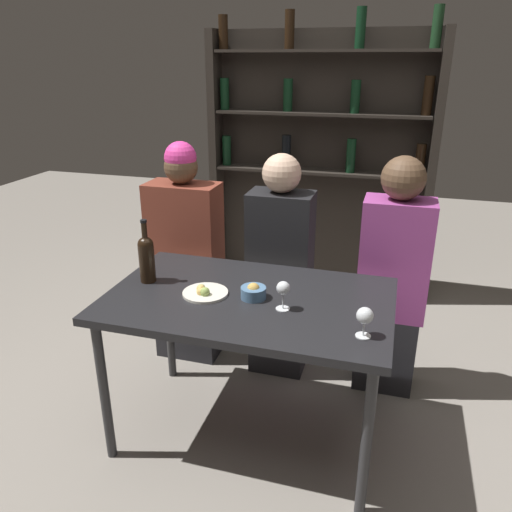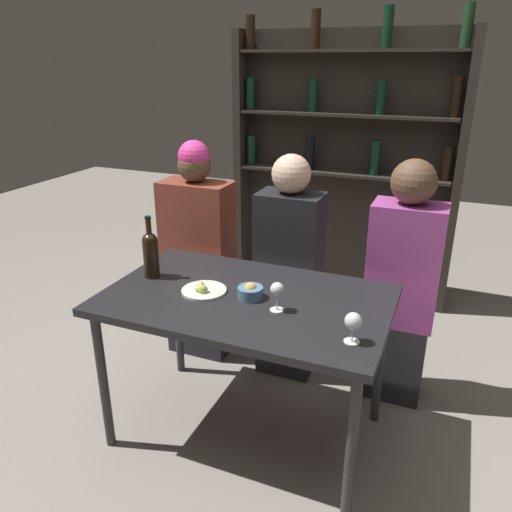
{
  "view_description": "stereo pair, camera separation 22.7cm",
  "coord_description": "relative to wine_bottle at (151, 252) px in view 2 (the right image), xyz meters",
  "views": [
    {
      "loc": [
        0.59,
        -1.91,
        1.74
      ],
      "look_at": [
        0.0,
        0.12,
        0.9
      ],
      "focal_mm": 35.0,
      "sensor_mm": 36.0,
      "label": 1
    },
    {
      "loc": [
        0.8,
        -1.83,
        1.74
      ],
      "look_at": [
        0.0,
        0.12,
        0.9
      ],
      "focal_mm": 35.0,
      "sensor_mm": 36.0,
      "label": 2
    }
  ],
  "objects": [
    {
      "name": "dining_table",
      "position": [
        0.51,
        -0.03,
        -0.19
      ],
      "size": [
        1.27,
        0.79,
        0.75
      ],
      "color": "black",
      "rests_on": "ground_plane"
    },
    {
      "name": "wine_glass_1",
      "position": [
        1.03,
        -0.23,
        -0.04
      ],
      "size": [
        0.07,
        0.07,
        0.12
      ],
      "color": "silver",
      "rests_on": "dining_table"
    },
    {
      "name": "seated_person_center",
      "position": [
        0.51,
        0.57,
        -0.26
      ],
      "size": [
        0.35,
        0.22,
        1.28
      ],
      "color": "#26262B",
      "rests_on": "ground_plane"
    },
    {
      "name": "snack_bowl",
      "position": [
        0.53,
        -0.03,
        -0.1
      ],
      "size": [
        0.11,
        0.11,
        0.07
      ],
      "color": "#4C7299",
      "rests_on": "dining_table"
    },
    {
      "name": "food_plate_0",
      "position": [
        0.31,
        -0.06,
        -0.11
      ],
      "size": [
        0.21,
        0.21,
        0.05
      ],
      "color": "silver",
      "rests_on": "dining_table"
    },
    {
      "name": "wine_bottle",
      "position": [
        0.0,
        0.0,
        0.0
      ],
      "size": [
        0.07,
        0.07,
        0.31
      ],
      "color": "black",
      "rests_on": "dining_table"
    },
    {
      "name": "wine_glass_0",
      "position": [
        0.68,
        -0.1,
        -0.03
      ],
      "size": [
        0.06,
        0.06,
        0.13
      ],
      "color": "silver",
      "rests_on": "dining_table"
    },
    {
      "name": "seated_person_left",
      "position": [
        -0.06,
        0.57,
        -0.24
      ],
      "size": [
        0.41,
        0.22,
        1.32
      ],
      "color": "#26262B",
      "rests_on": "ground_plane"
    },
    {
      "name": "wine_rack_wall",
      "position": [
        0.51,
        1.79,
        0.19
      ],
      "size": [
        1.67,
        0.21,
        2.06
      ],
      "color": "#28231E",
      "rests_on": "ground_plane"
    },
    {
      "name": "seated_person_right",
      "position": [
        1.12,
        0.57,
        -0.25
      ],
      "size": [
        0.35,
        0.22,
        1.3
      ],
      "color": "#26262B",
      "rests_on": "ground_plane"
    },
    {
      "name": "ground_plane",
      "position": [
        0.51,
        -0.03,
        -0.88
      ],
      "size": [
        10.0,
        10.0,
        0.0
      ],
      "primitive_type": "plane",
      "color": "gray"
    }
  ]
}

